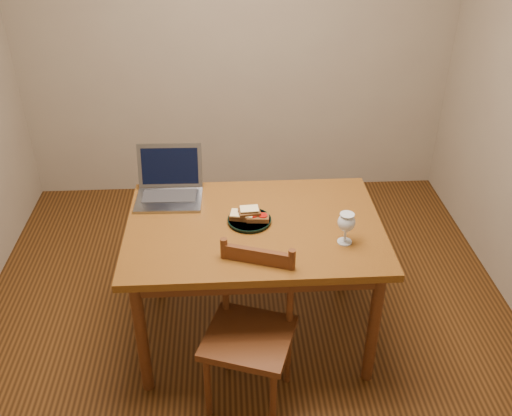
{
  "coord_description": "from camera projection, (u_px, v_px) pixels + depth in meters",
  "views": [
    {
      "loc": [
        -0.09,
        -2.5,
        2.35
      ],
      "look_at": [
        0.05,
        -0.03,
        0.8
      ],
      "focal_mm": 40.0,
      "sensor_mm": 36.0,
      "label": 1
    }
  ],
  "objects": [
    {
      "name": "chair",
      "position": [
        250.0,
        326.0,
        2.67
      ],
      "size": [
        0.5,
        0.49,
        0.43
      ],
      "rotation": [
        0.0,
        0.0,
        -0.33
      ],
      "color": "#44230E",
      "rests_on": "floor"
    },
    {
      "name": "sandwich_tomato",
      "position": [
        258.0,
        217.0,
        2.89
      ],
      "size": [
        0.12,
        0.07,
        0.03
      ],
      "primitive_type": null,
      "rotation": [
        0.0,
        0.0,
        -0.08
      ],
      "color": "#381E0C",
      "rests_on": "plate"
    },
    {
      "name": "plate",
      "position": [
        249.0,
        221.0,
        2.91
      ],
      "size": [
        0.22,
        0.22,
        0.02
      ],
      "primitive_type": "cylinder",
      "color": "black",
      "rests_on": "table"
    },
    {
      "name": "front_wall",
      "position": [
        273.0,
        388.0,
        1.31
      ],
      "size": [
        3.2,
        0.02,
        2.6
      ],
      "primitive_type": "cube",
      "color": "gray",
      "rests_on": "floor"
    },
    {
      "name": "floor",
      "position": [
        247.0,
        321.0,
        3.37
      ],
      "size": [
        3.2,
        3.2,
        0.02
      ],
      "primitive_type": "cube",
      "color": "black",
      "rests_on": "ground"
    },
    {
      "name": "back_wall",
      "position": [
        236.0,
        26.0,
        4.04
      ],
      "size": [
        3.2,
        0.02,
        2.6
      ],
      "primitive_type": "cube",
      "color": "gray",
      "rests_on": "floor"
    },
    {
      "name": "table",
      "position": [
        254.0,
        238.0,
        2.94
      ],
      "size": [
        1.3,
        0.9,
        0.74
      ],
      "color": "#47230B",
      "rests_on": "floor"
    },
    {
      "name": "sandwich_top",
      "position": [
        249.0,
        211.0,
        2.89
      ],
      "size": [
        0.12,
        0.08,
        0.03
      ],
      "primitive_type": null,
      "rotation": [
        0.0,
        0.0,
        0.15
      ],
      "color": "#381E0C",
      "rests_on": "plate"
    },
    {
      "name": "sandwich_cheese",
      "position": [
        242.0,
        215.0,
        2.9
      ],
      "size": [
        0.13,
        0.1,
        0.04
      ],
      "primitive_type": null,
      "rotation": [
        0.0,
        0.0,
        -0.22
      ],
      "color": "#381E0C",
      "rests_on": "plate"
    },
    {
      "name": "milk_glass",
      "position": [
        346.0,
        228.0,
        2.72
      ],
      "size": [
        0.09,
        0.09,
        0.16
      ],
      "primitive_type": null,
      "color": "white",
      "rests_on": "table"
    },
    {
      "name": "laptop",
      "position": [
        169.0,
        184.0,
        3.12
      ],
      "size": [
        0.36,
        0.33,
        0.26
      ],
      "rotation": [
        0.0,
        0.0,
        -0.02
      ],
      "color": "slate",
      "rests_on": "table"
    }
  ]
}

